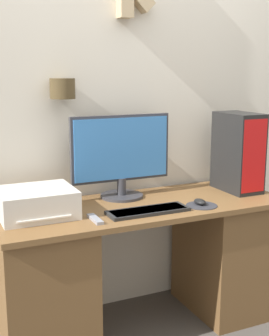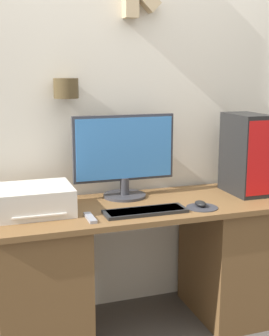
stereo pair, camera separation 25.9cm
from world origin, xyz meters
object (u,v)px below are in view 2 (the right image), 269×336
keyboard (145,211)px  remote_control (90,218)px  computer_tower (246,154)px  monitor (124,154)px  printer (35,200)px  mouse (200,204)px

keyboard → remote_control: (-0.30, -0.01, -0.00)m
keyboard → computer_tower: size_ratio=0.91×
monitor → keyboard: (0.01, -0.35, -0.25)m
monitor → printer: (-0.55, -0.16, -0.19)m
remote_control → computer_tower: bearing=11.3°
keyboard → mouse: 0.33m
printer → keyboard: bearing=-19.0°
monitor → computer_tower: 0.74m
mouse → printer: size_ratio=0.23×
monitor → printer: monitor is taller
keyboard → mouse: (0.33, 0.01, 0.01)m
keyboard → computer_tower: bearing=15.0°
printer → remote_control: (0.25, -0.20, -0.06)m
mouse → remote_control: mouse is taller
monitor → printer: size_ratio=1.59×
computer_tower → remote_control: 1.07m
remote_control → keyboard: bearing=2.2°
monitor → computer_tower: monitor is taller
printer → mouse: bearing=-11.8°
mouse → computer_tower: size_ratio=0.18×
monitor → remote_control: monitor is taller
keyboard → mouse: size_ratio=5.00×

